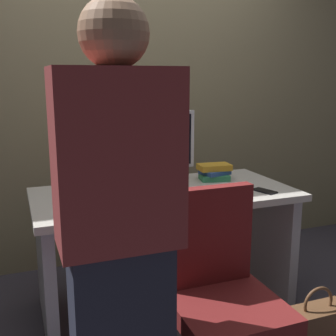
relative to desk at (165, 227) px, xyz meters
The scene contains 13 objects.
ground_plane 0.52m from the desk, ahead, with size 9.00×9.00×0.00m, color #3D3842.
wall_back 1.30m from the desk, 90.00° to the left, with size 6.40×0.10×3.00m, color #8C7F5B.
desk is the anchor object (origin of this frame).
office_chair 0.82m from the desk, 93.29° to the right, with size 0.52×0.52×0.94m.
person_at_desk 1.11m from the desk, 118.65° to the right, with size 0.40×0.24×1.64m.
monitor 0.50m from the desk, 93.92° to the left, with size 0.54×0.16×0.46m.
keyboard 0.26m from the desk, 132.74° to the right, with size 0.43×0.13×0.02m, color white.
mouse 0.35m from the desk, 21.45° to the right, with size 0.06×0.10×0.03m, color white.
cup_near_keyboard 0.51m from the desk, 164.23° to the right, with size 0.07×0.07×0.10m, color #D84C3F.
cup_by_monitor 0.62m from the desk, 163.40° to the left, with size 0.07×0.07×0.09m, color silver.
book_stack 0.51m from the desk, 20.53° to the left, with size 0.22×0.18×0.10m.
cell_phone 0.63m from the desk, 21.75° to the right, with size 0.07×0.14×0.01m, color black.
handbag 0.98m from the desk, 52.25° to the right, with size 0.34×0.14×0.38m.
Camera 1 is at (-0.82, -2.22, 1.40)m, focal length 44.54 mm.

